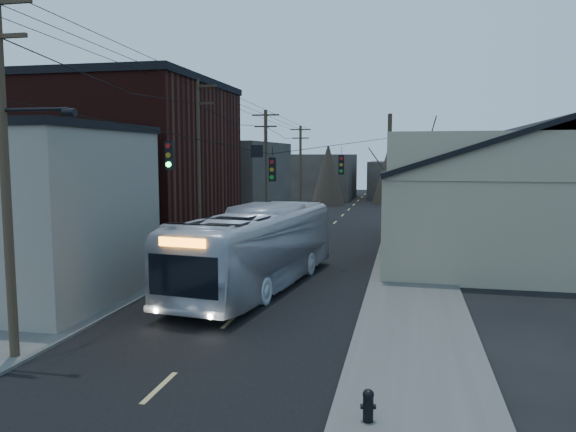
{
  "coord_description": "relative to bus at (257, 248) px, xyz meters",
  "views": [
    {
      "loc": [
        6.1,
        -10.85,
        5.97
      ],
      "look_at": [
        0.5,
        15.62,
        3.0
      ],
      "focal_mm": 35.0,
      "sensor_mm": 36.0,
      "label": 1
    }
  ],
  "objects": [
    {
      "name": "ground",
      "position": [
        0.37,
        -13.0,
        -1.82
      ],
      "size": [
        160.0,
        160.0,
        0.0
      ],
      "primitive_type": "plane",
      "color": "black",
      "rests_on": "ground"
    },
    {
      "name": "road_surface",
      "position": [
        0.37,
        17.0,
        -1.81
      ],
      "size": [
        9.0,
        110.0,
        0.02
      ],
      "primitive_type": "cube",
      "color": "black",
      "rests_on": "ground"
    },
    {
      "name": "sidewalk_left",
      "position": [
        -6.13,
        17.0,
        -1.76
      ],
      "size": [
        4.0,
        110.0,
        0.12
      ],
      "primitive_type": "cube",
      "color": "#474744",
      "rests_on": "ground"
    },
    {
      "name": "sidewalk_right",
      "position": [
        6.87,
        17.0,
        -1.76
      ],
      "size": [
        4.0,
        110.0,
        0.12
      ],
      "primitive_type": "cube",
      "color": "#474744",
      "rests_on": "ground"
    },
    {
      "name": "building_clapboard",
      "position": [
        -8.63,
        -4.0,
        1.68
      ],
      "size": [
        8.0,
        8.0,
        7.0
      ],
      "primitive_type": "cube",
      "color": "gray",
      "rests_on": "ground"
    },
    {
      "name": "building_brick",
      "position": [
        -9.63,
        7.0,
        3.18
      ],
      "size": [
        10.0,
        12.0,
        10.0
      ],
      "primitive_type": "cube",
      "color": "black",
      "rests_on": "ground"
    },
    {
      "name": "building_left_far",
      "position": [
        -9.13,
        23.0,
        1.68
      ],
      "size": [
        9.0,
        14.0,
        7.0
      ],
      "primitive_type": "cube",
      "color": "#322E28",
      "rests_on": "ground"
    },
    {
      "name": "warehouse",
      "position": [
        13.37,
        12.0,
        0.88
      ],
      "size": [
        16.16,
        20.6,
        7.73
      ],
      "color": "gray",
      "rests_on": "ground"
    },
    {
      "name": "building_far_left",
      "position": [
        -5.63,
        52.0,
        1.18
      ],
      "size": [
        10.0,
        12.0,
        6.0
      ],
      "primitive_type": "cube",
      "color": "#322E28",
      "rests_on": "ground"
    },
    {
      "name": "building_far_right",
      "position": [
        7.37,
        57.0,
        0.68
      ],
      "size": [
        12.0,
        14.0,
        5.0
      ],
      "primitive_type": "cube",
      "color": "#322E28",
      "rests_on": "ground"
    },
    {
      "name": "bare_tree",
      "position": [
        6.87,
        7.0,
        1.78
      ],
      "size": [
        0.4,
        0.4,
        7.2
      ],
      "primitive_type": "cone",
      "color": "black",
      "rests_on": "ground"
    },
    {
      "name": "utility_lines",
      "position": [
        -2.75,
        11.14,
        3.13
      ],
      "size": [
        11.24,
        45.28,
        10.5
      ],
      "color": "#382B1E",
      "rests_on": "ground"
    },
    {
      "name": "bus",
      "position": [
        0.0,
        0.0,
        0.0
      ],
      "size": [
        4.8,
        13.36,
        3.64
      ],
      "primitive_type": "imported",
      "rotation": [
        0.0,
        0.0,
        3.01
      ],
      "color": "silver",
      "rests_on": "ground"
    },
    {
      "name": "parked_car",
      "position": [
        -2.63,
        21.0,
        -1.08
      ],
      "size": [
        1.89,
        4.59,
        1.48
      ],
      "primitive_type": "imported",
      "rotation": [
        0.0,
        0.0,
        0.07
      ],
      "color": "#AEB0B6",
      "rests_on": "ground"
    },
    {
      "name": "fire_hydrant",
      "position": [
        5.75,
        -11.95,
        -1.31
      ],
      "size": [
        0.36,
        0.25,
        0.74
      ],
      "rotation": [
        0.0,
        0.0,
        0.18
      ],
      "color": "black",
      "rests_on": "sidewalk_right"
    }
  ]
}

